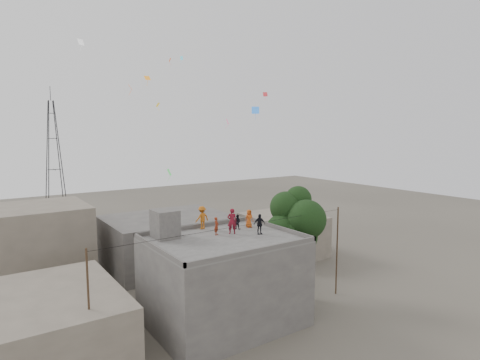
% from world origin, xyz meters
% --- Properties ---
extents(ground, '(140.00, 140.00, 0.00)m').
position_xyz_m(ground, '(0.00, 0.00, 0.00)').
color(ground, '#4B453D').
rests_on(ground, ground).
extents(main_building, '(10.00, 8.00, 6.10)m').
position_xyz_m(main_building, '(0.00, 0.00, 3.05)').
color(main_building, '#4B4846').
rests_on(main_building, ground).
extents(parapet, '(10.00, 8.00, 0.30)m').
position_xyz_m(parapet, '(0.00, 0.00, 6.25)').
color(parapet, '#4B4846').
rests_on(parapet, main_building).
extents(stair_head_box, '(1.60, 1.80, 2.00)m').
position_xyz_m(stair_head_box, '(-3.20, 2.60, 7.10)').
color(stair_head_box, '#4B4846').
rests_on(stair_head_box, main_building).
extents(neighbor_west, '(8.00, 10.00, 4.00)m').
position_xyz_m(neighbor_west, '(-11.00, 2.00, 2.00)').
color(neighbor_west, '#685F52').
rests_on(neighbor_west, ground).
extents(neighbor_north, '(12.00, 9.00, 5.00)m').
position_xyz_m(neighbor_north, '(2.00, 14.00, 2.50)').
color(neighbor_north, '#4B4846').
rests_on(neighbor_north, ground).
extents(neighbor_northwest, '(9.00, 8.00, 7.00)m').
position_xyz_m(neighbor_northwest, '(-10.00, 16.00, 3.50)').
color(neighbor_northwest, '#685F52').
rests_on(neighbor_northwest, ground).
extents(neighbor_east, '(7.00, 8.00, 4.40)m').
position_xyz_m(neighbor_east, '(14.00, 10.00, 2.20)').
color(neighbor_east, '#685F52').
rests_on(neighbor_east, ground).
extents(tree, '(4.90, 4.60, 9.10)m').
position_xyz_m(tree, '(7.37, 0.60, 6.10)').
color(tree, black).
rests_on(tree, ground).
extents(utility_line, '(20.12, 0.62, 7.40)m').
position_xyz_m(utility_line, '(0.50, -1.25, 3.83)').
color(utility_line, black).
rests_on(utility_line, ground).
extents(transmission_tower, '(2.97, 2.97, 20.01)m').
position_xyz_m(transmission_tower, '(-4.00, 40.00, 9.07)').
color(transmission_tower, black).
rests_on(transmission_tower, ground).
extents(person_red_adult, '(0.82, 0.74, 1.89)m').
position_xyz_m(person_red_adult, '(1.29, 0.86, 7.05)').
color(person_red_adult, maroon).
rests_on(person_red_adult, main_building).
extents(person_orange_child, '(0.74, 0.53, 1.41)m').
position_xyz_m(person_orange_child, '(3.50, 1.80, 6.81)').
color(person_orange_child, '#C45016').
rests_on(person_orange_child, main_building).
extents(person_dark_child, '(0.65, 0.69, 1.13)m').
position_xyz_m(person_dark_child, '(2.45, 1.87, 6.67)').
color(person_dark_child, black).
rests_on(person_dark_child, main_building).
extents(person_dark_adult, '(0.94, 0.56, 1.50)m').
position_xyz_m(person_dark_adult, '(2.89, -0.36, 6.85)').
color(person_dark_adult, black).
rests_on(person_dark_adult, main_building).
extents(person_orange_adult, '(1.22, 0.79, 1.78)m').
position_xyz_m(person_orange_adult, '(0.21, 3.40, 6.99)').
color(person_orange_adult, '#AE5913').
rests_on(person_orange_adult, main_building).
extents(person_red_child, '(0.56, 0.55, 1.30)m').
position_xyz_m(person_red_child, '(0.20, 1.25, 6.75)').
color(person_red_child, maroon).
rests_on(person_red_child, main_building).
extents(kites, '(16.89, 14.23, 11.09)m').
position_xyz_m(kites, '(0.96, 7.46, 16.40)').
color(kites, '#EC5518').
rests_on(kites, ground).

